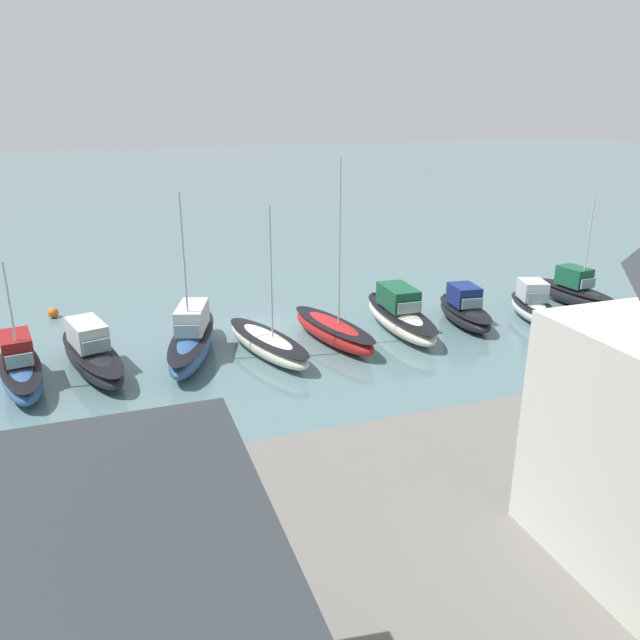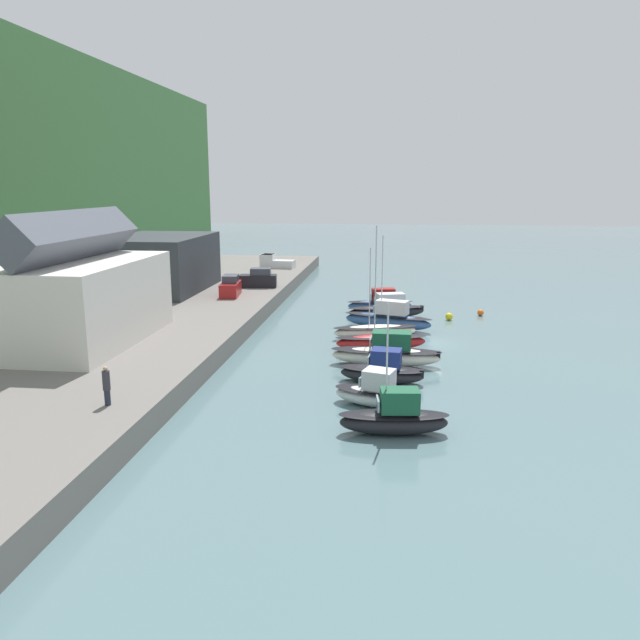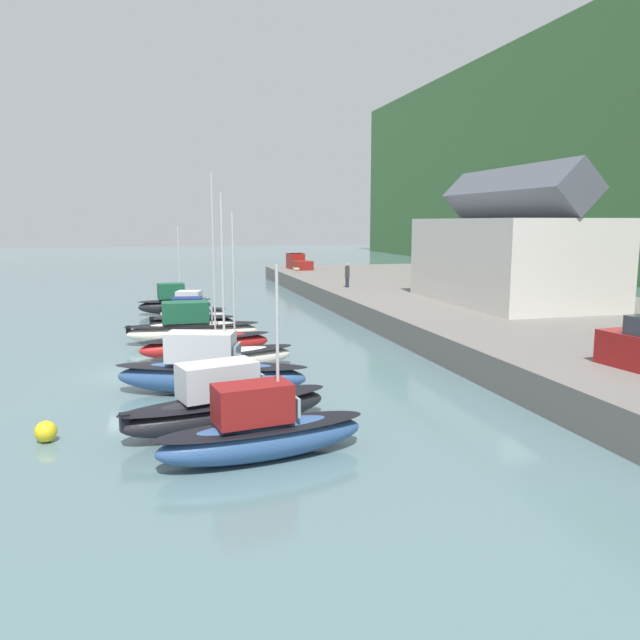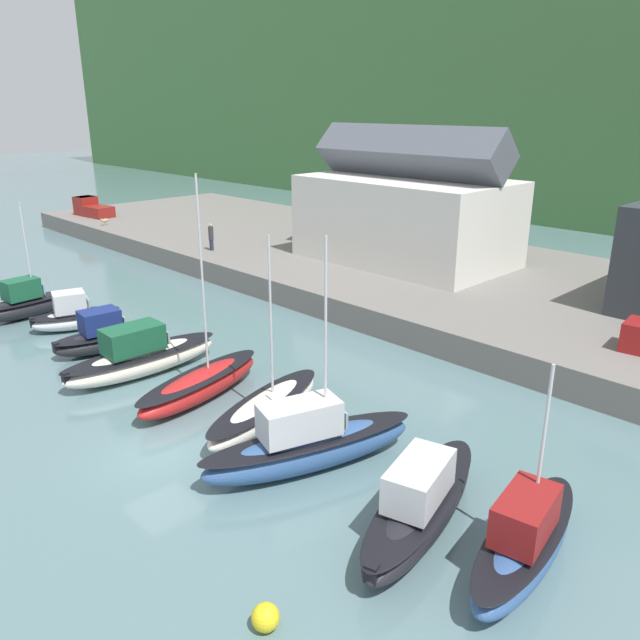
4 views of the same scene
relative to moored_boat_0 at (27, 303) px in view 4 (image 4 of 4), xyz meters
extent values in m
plane|color=slate|center=(20.03, -2.67, -0.91)|extent=(320.00, 320.00, 0.00)
cube|color=slate|center=(20.03, 23.78, -0.12)|extent=(99.65, 22.20, 1.57)
cube|color=silver|center=(11.16, 23.45, 3.68)|extent=(14.91, 8.98, 6.03)
cube|color=#515660|center=(11.16, 23.45, 8.54)|extent=(15.21, 3.68, 3.68)
ellipsoid|color=black|center=(-0.01, 0.05, -0.28)|extent=(2.39, 5.94, 1.27)
ellipsoid|color=black|center=(-0.01, 0.05, 0.16)|extent=(2.47, 6.07, 0.12)
cube|color=#195638|center=(0.03, -0.24, 0.96)|extent=(1.54, 2.16, 1.22)
cube|color=#8CA5B2|center=(-0.10, 0.92, 0.78)|extent=(1.20, 0.23, 0.61)
cylinder|color=silver|center=(-0.05, 0.48, 3.27)|extent=(0.10, 0.10, 5.83)
ellipsoid|color=silver|center=(4.21, 1.20, -0.36)|extent=(3.26, 5.30, 1.10)
ellipsoid|color=black|center=(4.21, 1.20, 0.03)|extent=(3.36, 5.42, 0.12)
cube|color=silver|center=(4.14, 0.97, 0.78)|extent=(1.86, 2.08, 1.18)
cube|color=#8CA5B2|center=(4.44, 1.94, 0.60)|extent=(1.25, 0.47, 0.59)
cube|color=black|center=(3.52, -1.05, -0.14)|extent=(0.43, 0.37, 0.56)
ellipsoid|color=black|center=(8.76, 0.89, -0.34)|extent=(2.52, 5.78, 1.15)
ellipsoid|color=black|center=(8.76, 0.89, 0.06)|extent=(2.61, 5.90, 0.12)
cube|color=navy|center=(8.73, 0.62, 0.83)|extent=(1.64, 2.11, 1.19)
cube|color=#8CA5B2|center=(8.86, 1.74, 0.65)|extent=(1.29, 0.24, 0.59)
cube|color=black|center=(8.46, -1.75, -0.11)|extent=(0.39, 0.32, 0.56)
ellipsoid|color=white|center=(12.91, 0.68, -0.24)|extent=(2.33, 8.02, 1.34)
ellipsoid|color=black|center=(12.91, 0.68, 0.22)|extent=(2.42, 8.18, 0.12)
cube|color=#195638|center=(12.90, 0.29, 1.04)|extent=(1.66, 2.83, 1.23)
cube|color=#8CA5B2|center=(12.94, 1.83, 0.86)|extent=(1.43, 0.14, 0.62)
cube|color=black|center=(12.81, -3.10, 0.02)|extent=(0.37, 0.29, 0.56)
ellipsoid|color=red|center=(17.21, 1.15, -0.26)|extent=(3.32, 7.48, 1.30)
ellipsoid|color=black|center=(17.21, 1.15, 0.19)|extent=(3.42, 7.63, 0.12)
cylinder|color=silver|center=(17.09, 1.68, 4.72)|extent=(0.10, 0.10, 8.66)
ellipsoid|color=white|center=(21.07, 1.75, -0.31)|extent=(3.69, 7.46, 1.21)
ellipsoid|color=black|center=(21.07, 1.75, 0.12)|extent=(3.80, 7.62, 0.12)
cylinder|color=silver|center=(20.92, 2.27, 3.63)|extent=(0.10, 0.10, 6.67)
ellipsoid|color=#33568E|center=(24.79, 0.75, -0.19)|extent=(4.26, 8.38, 1.45)
ellipsoid|color=black|center=(24.79, 0.75, 0.32)|extent=(4.38, 8.56, 0.12)
cube|color=silver|center=(24.67, 0.36, 1.17)|extent=(2.18, 3.16, 1.26)
cube|color=#8CA5B2|center=(25.16, 1.87, 0.98)|extent=(1.19, 0.47, 0.63)
cylinder|color=silver|center=(24.98, 1.34, 4.10)|extent=(0.10, 0.10, 7.13)
ellipsoid|color=black|center=(29.67, 0.93, -0.27)|extent=(3.84, 7.89, 1.28)
ellipsoid|color=black|center=(29.67, 0.93, 0.17)|extent=(3.95, 8.06, 0.12)
cube|color=silver|center=(29.77, 0.56, 0.98)|extent=(2.06, 2.96, 1.22)
cube|color=#8CA5B2|center=(29.37, 2.00, 0.79)|extent=(1.24, 0.43, 0.61)
cube|color=black|center=(30.63, -2.58, -0.02)|extent=(0.42, 0.37, 0.56)
ellipsoid|color=#33568E|center=(32.79, 1.66, -0.29)|extent=(2.79, 6.90, 1.25)
ellipsoid|color=black|center=(32.79, 1.66, 0.15)|extent=(2.88, 7.05, 0.12)
cube|color=maroon|center=(32.84, 1.33, 0.95)|extent=(1.65, 2.53, 1.21)
cube|color=#8CA5B2|center=(32.62, 2.64, 0.76)|extent=(1.16, 0.29, 0.61)
cylinder|color=silver|center=(32.70, 2.16, 2.77)|extent=(0.10, 0.10, 4.86)
cube|color=maroon|center=(-22.97, 15.88, 1.21)|extent=(3.72, 2.40, 1.10)
cube|color=maroon|center=(-24.98, 15.64, 1.61)|extent=(2.10, 2.11, 1.90)
cube|color=#2D333D|center=(-24.98, 15.64, 2.31)|extent=(1.82, 1.98, 0.50)
cylinder|color=#232838|center=(-1.72, 15.17, 1.09)|extent=(0.32, 0.32, 0.85)
cylinder|color=#333338|center=(-1.72, 15.17, 2.04)|extent=(0.40, 0.40, 1.05)
sphere|color=tan|center=(-1.72, 15.17, 2.68)|extent=(0.24, 0.24, 0.24)
cylinder|color=tan|center=(-17.88, 14.18, 0.80)|extent=(0.12, 0.12, 0.28)
ellipsoid|color=tan|center=(-17.88, 14.18, 1.12)|extent=(0.43, 0.84, 0.36)
sphere|color=tan|center=(-17.82, 13.83, 1.23)|extent=(0.22, 0.22, 0.22)
sphere|color=yellow|center=(29.39, -5.21, -0.54)|extent=(0.74, 0.74, 0.74)
camera|label=1|loc=(28.49, 31.09, 11.57)|focal=35.00mm
camera|label=2|loc=(-31.55, 0.19, 12.14)|focal=35.00mm
camera|label=3|loc=(51.32, -1.41, 6.48)|focal=35.00mm
camera|label=4|loc=(39.20, -12.92, 11.73)|focal=35.00mm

